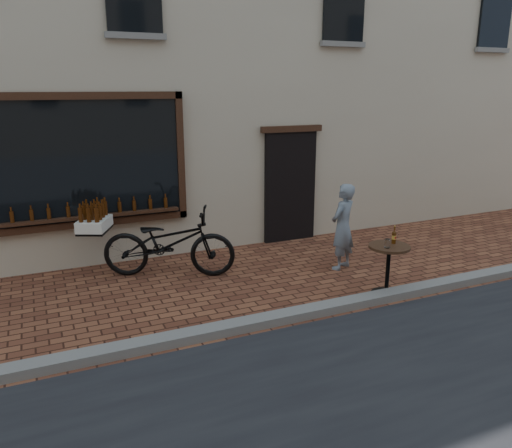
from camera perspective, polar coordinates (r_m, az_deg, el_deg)
name	(u,v)px	position (r m, az deg, el deg)	size (l,w,h in m)	color
ground	(283,329)	(6.66, 3.16, -11.84)	(90.00, 90.00, 0.00)	#54291B
kerb	(277,318)	(6.79, 2.39, -10.70)	(90.00, 0.25, 0.12)	slate
cargo_bicycle	(166,242)	(8.34, -10.23, -2.04)	(2.57, 1.67, 1.22)	black
bistro_table	(389,260)	(7.70, 14.91, -3.97)	(0.61, 0.61, 1.05)	black
pedestrian	(343,227)	(8.62, 9.88, -0.32)	(0.54, 0.36, 1.49)	slate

